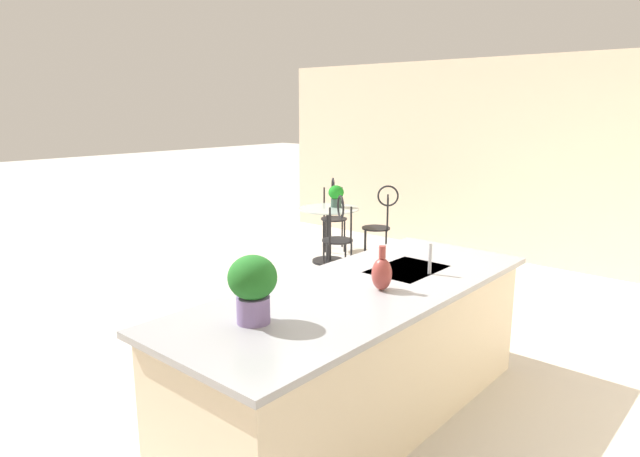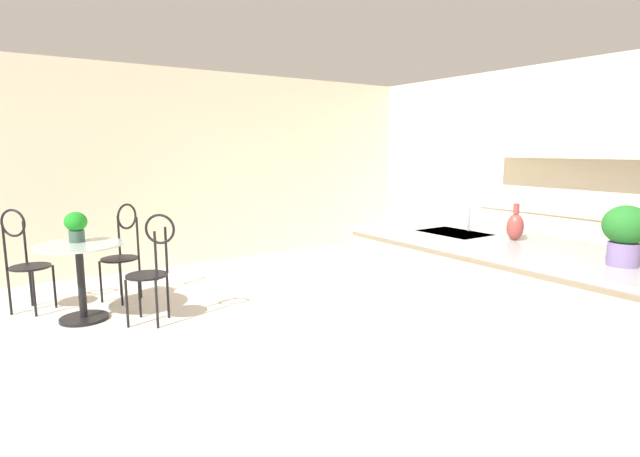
# 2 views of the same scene
# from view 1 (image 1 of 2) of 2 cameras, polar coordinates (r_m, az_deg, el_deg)

# --- Properties ---
(ground_plane) EXTENTS (40.00, 40.00, 0.00)m
(ground_plane) POSITION_cam_1_polar(r_m,az_deg,el_deg) (4.66, -2.29, -13.78)
(ground_plane) COLOR beige
(wall_left_window) EXTENTS (0.12, 7.80, 2.70)m
(wall_left_window) POSITION_cam_1_polar(r_m,az_deg,el_deg) (7.87, 19.54, 6.58)
(wall_left_window) COLOR beige
(wall_left_window) RESTS_ON ground
(kitchen_island) EXTENTS (2.80, 1.06, 0.92)m
(kitchen_island) POSITION_cam_1_polar(r_m,az_deg,el_deg) (3.76, 4.14, -12.69)
(kitchen_island) COLOR beige
(kitchen_island) RESTS_ON ground
(bistro_table) EXTENTS (0.80, 0.80, 0.74)m
(bistro_table) POSITION_cam_1_polar(r_m,az_deg,el_deg) (7.39, 0.90, -0.14)
(bistro_table) COLOR black
(bistro_table) RESTS_ON ground
(chair_near_window) EXTENTS (0.54, 0.54, 1.04)m
(chair_near_window) POSITION_cam_1_polar(r_m,az_deg,el_deg) (8.08, 1.40, 1.86)
(chair_near_window) COLOR black
(chair_near_window) RESTS_ON ground
(chair_by_island) EXTENTS (0.53, 0.53, 1.04)m
(chair_by_island) POSITION_cam_1_polar(r_m,az_deg,el_deg) (6.68, 1.92, -0.40)
(chair_by_island) COLOR black
(chair_by_island) RESTS_ON ground
(chair_toward_desk) EXTENTS (0.53, 0.53, 1.04)m
(chair_toward_desk) POSITION_cam_1_polar(r_m,az_deg,el_deg) (7.45, 6.24, 0.88)
(chair_toward_desk) COLOR black
(chair_toward_desk) RESTS_ON ground
(sink_faucet) EXTENTS (0.02, 0.02, 0.22)m
(sink_faucet) POSITION_cam_1_polar(r_m,az_deg,el_deg) (3.90, 11.26, -3.06)
(sink_faucet) COLOR #B2B5BA
(sink_faucet) RESTS_ON kitchen_island
(potted_plant_on_table) EXTENTS (0.21, 0.21, 0.29)m
(potted_plant_on_table) POSITION_cam_1_polar(r_m,az_deg,el_deg) (7.40, 1.67, 3.51)
(potted_plant_on_table) COLOR #385147
(potted_plant_on_table) RESTS_ON bistro_table
(potted_plant_counter_far) EXTENTS (0.26, 0.26, 0.37)m
(potted_plant_counter_far) POSITION_cam_1_polar(r_m,az_deg,el_deg) (2.97, -6.95, -5.75)
(potted_plant_counter_far) COLOR #7A669E
(potted_plant_counter_far) RESTS_ON kitchen_island
(vase_on_counter) EXTENTS (0.13, 0.13, 0.29)m
(vase_on_counter) POSITION_cam_1_polar(r_m,az_deg,el_deg) (3.52, 6.37, -4.59)
(vase_on_counter) COLOR #993D38
(vase_on_counter) RESTS_ON kitchen_island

